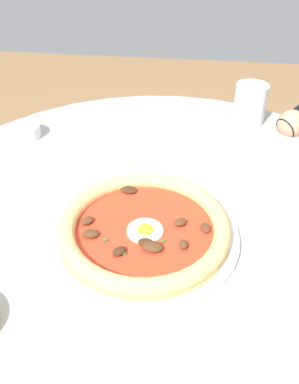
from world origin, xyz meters
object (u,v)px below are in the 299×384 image
at_px(water_glass, 250,106).
at_px(dining_table, 159,259).
at_px(ramekin_capers, 25,130).
at_px(pizza_on_plate, 144,229).
at_px(fork_utensil, 163,113).

bearing_deg(water_glass, dining_table, 64.33).
relative_size(dining_table, ramekin_capers, 14.25).
relative_size(water_glass, ramekin_capers, 1.34).
height_order(pizza_on_plate, ramekin_capers, pizza_on_plate).
xyz_separation_m(pizza_on_plate, ramekin_capers, (0.33, -0.31, -0.00)).
relative_size(dining_table, pizza_on_plate, 3.20).
height_order(dining_table, pizza_on_plate, pizza_on_plate).
relative_size(water_glass, fork_utensil, 0.71).
bearing_deg(ramekin_capers, water_glass, -164.72).
height_order(ramekin_capers, fork_utensil, ramekin_capers).
distance_m(dining_table, pizza_on_plate, 0.17).
relative_size(pizza_on_plate, ramekin_capers, 4.46).
distance_m(pizza_on_plate, water_glass, 0.50).
bearing_deg(dining_table, fork_utensil, -85.06).
xyz_separation_m(water_glass, fork_utensil, (0.22, -0.02, -0.04)).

